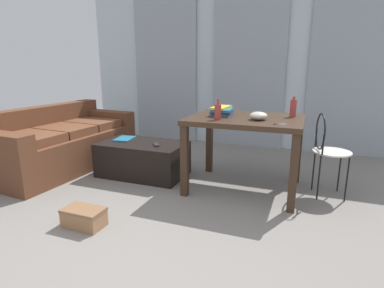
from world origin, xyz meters
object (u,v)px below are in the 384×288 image
(bottle_near, at_px, (218,112))
(bottle_far, at_px, (293,108))
(tv_remote_primary, at_px, (156,145))
(shoebox, at_px, (84,217))
(couch, at_px, (61,143))
(coffee_table, at_px, (143,159))
(magazine, at_px, (124,139))
(craft_table, at_px, (246,128))
(book_stack, at_px, (222,111))
(wire_chair, at_px, (326,145))
(bowl, at_px, (258,116))
(scissors, at_px, (278,124))

(bottle_near, distance_m, bottle_far, 0.80)
(tv_remote_primary, xyz_separation_m, shoebox, (-0.05, -1.21, -0.33))
(couch, height_order, coffee_table, couch)
(coffee_table, xyz_separation_m, magazine, (-0.29, 0.07, 0.21))
(craft_table, relative_size, book_stack, 3.66)
(wire_chair, distance_m, magazine, 2.30)
(couch, height_order, craft_table, craft_table)
(magazine, relative_size, shoebox, 0.83)
(bottle_far, xyz_separation_m, magazine, (-1.96, -0.12, -0.46))
(craft_table, xyz_separation_m, magazine, (-1.51, 0.06, -0.26))
(bottle_near, xyz_separation_m, bowl, (0.37, 0.13, -0.04))
(scissors, bearing_deg, book_stack, 151.78)
(bowl, bearing_deg, bottle_near, -160.41)
(craft_table, xyz_separation_m, scissors, (0.35, -0.30, 0.11))
(wire_chair, bearing_deg, bottle_near, -160.09)
(tv_remote_primary, distance_m, shoebox, 1.26)
(bottle_far, relative_size, tv_remote_primary, 1.47)
(wire_chair, bearing_deg, scissors, -136.63)
(tv_remote_primary, relative_size, shoebox, 0.42)
(bottle_far, bearing_deg, coffee_table, -173.54)
(couch, xyz_separation_m, coffee_table, (1.14, 0.10, -0.11))
(couch, relative_size, shoebox, 5.77)
(bottle_near, relative_size, scissors, 1.78)
(shoebox, bearing_deg, wire_chair, 37.31)
(coffee_table, relative_size, shoebox, 2.98)
(wire_chair, bearing_deg, couch, -175.95)
(wire_chair, distance_m, tv_remote_primary, 1.80)
(coffee_table, relative_size, book_stack, 3.24)
(book_stack, bearing_deg, bottle_near, -82.12)
(scissors, distance_m, tv_remote_primary, 1.42)
(bottle_far, relative_size, scissors, 1.82)
(bottle_near, bearing_deg, scissors, -4.66)
(wire_chair, height_order, shoebox, wire_chair)
(coffee_table, relative_size, bowl, 5.93)
(wire_chair, relative_size, scissors, 7.40)
(couch, relative_size, craft_table, 1.72)
(magazine, bearing_deg, bottle_far, -5.77)
(scissors, bearing_deg, wire_chair, 43.37)
(scissors, height_order, shoebox, scissors)
(bottle_far, distance_m, book_stack, 0.73)
(craft_table, height_order, bottle_far, bottle_far)
(wire_chair, bearing_deg, shoebox, -142.69)
(book_stack, bearing_deg, bowl, -20.11)
(couch, relative_size, coffee_table, 1.94)
(scissors, relative_size, shoebox, 0.34)
(couch, distance_m, bowl, 2.55)
(wire_chair, xyz_separation_m, tv_remote_primary, (-1.79, -0.18, -0.12))
(coffee_table, xyz_separation_m, bottle_near, (0.99, -0.24, 0.66))
(book_stack, relative_size, magazine, 1.11)
(couch, relative_size, bottle_far, 9.40)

